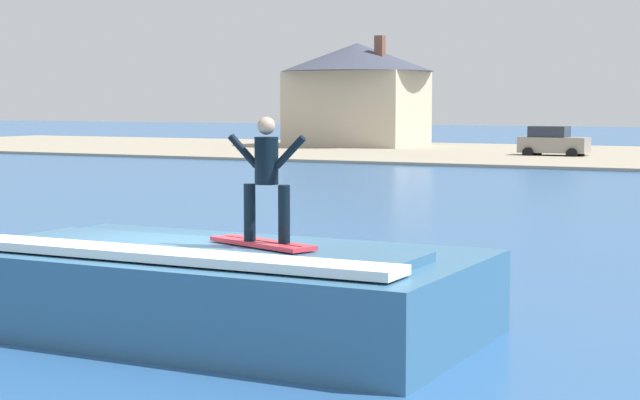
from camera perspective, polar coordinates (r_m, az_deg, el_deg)
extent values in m
plane|color=#2A568C|center=(15.56, -7.81, -6.92)|extent=(260.00, 260.00, 0.00)
cube|color=#346488|center=(15.27, -5.19, -4.88)|extent=(7.19, 3.88, 1.17)
cube|color=#346488|center=(14.76, -6.21, -2.68)|extent=(6.11, 1.75, 0.13)
cube|color=white|center=(14.12, -7.94, -2.95)|extent=(6.47, 0.70, 0.12)
cube|color=#D8333F|center=(14.56, -3.10, -2.31)|extent=(1.80, 1.02, 0.06)
cube|color=black|center=(14.55, -3.10, -2.21)|extent=(1.54, 0.60, 0.01)
cylinder|color=black|center=(14.52, -3.77, -0.66)|extent=(0.16, 0.16, 0.78)
cylinder|color=black|center=(14.25, -1.93, -0.76)|extent=(0.16, 0.16, 0.78)
cylinder|color=black|center=(14.33, -2.87, 2.10)|extent=(0.32, 0.32, 0.63)
sphere|color=tan|center=(14.31, -2.88, 3.97)|extent=(0.24, 0.24, 0.24)
cylinder|color=black|center=(14.50, -4.10, 2.63)|extent=(0.46, 0.10, 0.45)
cylinder|color=black|center=(14.15, -1.61, 2.57)|extent=(0.46, 0.10, 0.45)
cube|color=gray|center=(63.71, 12.35, 2.88)|extent=(3.92, 1.74, 0.90)
cube|color=#262D38|center=(63.76, 12.11, 3.58)|extent=(2.16, 1.57, 0.64)
cylinder|color=black|center=(64.31, 13.65, 2.48)|extent=(0.64, 0.22, 0.64)
cylinder|color=black|center=(62.53, 13.26, 2.41)|extent=(0.64, 0.22, 0.64)
cylinder|color=black|center=(64.95, 11.46, 2.55)|extent=(0.64, 0.22, 0.64)
cylinder|color=black|center=(63.18, 11.01, 2.48)|extent=(0.64, 0.22, 0.64)
cube|color=beige|center=(75.86, 1.98, 4.82)|extent=(8.72, 6.64, 5.39)
cone|color=#383D4C|center=(75.92, 1.99, 7.60)|extent=(10.81, 10.81, 2.00)
cube|color=brown|center=(74.14, 3.21, 8.04)|extent=(0.60, 0.60, 1.80)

